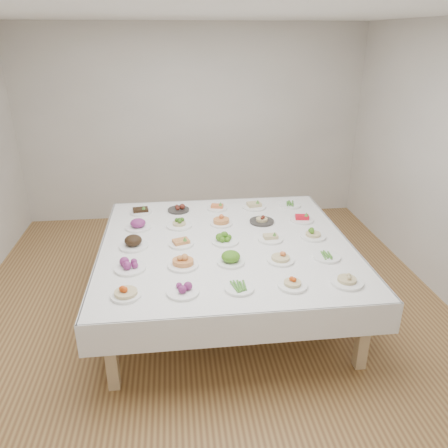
{
  "coord_description": "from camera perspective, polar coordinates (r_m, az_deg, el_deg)",
  "views": [
    {
      "loc": [
        -0.3,
        -3.93,
        2.62
      ],
      "look_at": [
        0.17,
        0.05,
        0.88
      ],
      "focal_mm": 35.0,
      "sensor_mm": 36.0,
      "label": 1
    }
  ],
  "objects": [
    {
      "name": "dish_22",
      "position": [
        5.08,
        -0.9,
        2.41
      ],
      "size": [
        0.23,
        0.23,
        0.11
      ],
      "color": "white",
      "rests_on": "display_table"
    },
    {
      "name": "dish_23",
      "position": [
        5.13,
        3.95,
        2.67
      ],
      "size": [
        0.27,
        0.27,
        0.12
      ],
      "color": "white",
      "rests_on": "display_table"
    },
    {
      "name": "dish_13",
      "position": [
        4.34,
        6.1,
        -1.62
      ],
      "size": [
        0.25,
        0.25,
        0.1
      ],
      "color": "white",
      "rests_on": "display_table"
    },
    {
      "name": "dish_18",
      "position": [
        4.73,
        4.97,
        0.81
      ],
      "size": [
        0.26,
        0.26,
        0.12
      ],
      "color": "#2C2927",
      "rests_on": "display_table"
    },
    {
      "name": "dish_7",
      "position": [
        3.88,
        0.89,
        -4.33
      ],
      "size": [
        0.25,
        0.25,
        0.13
      ],
      "color": "white",
      "rests_on": "display_table"
    },
    {
      "name": "dish_12",
      "position": [
        4.26,
        0.14,
        -1.78
      ],
      "size": [
        0.26,
        0.26,
        0.12
      ],
      "color": "white",
      "rests_on": "display_table"
    },
    {
      "name": "dish_15",
      "position": [
        4.65,
        -11.18,
        0.15
      ],
      "size": [
        0.26,
        0.26,
        0.14
      ],
      "color": "white",
      "rests_on": "display_table"
    },
    {
      "name": "display_table",
      "position": [
        4.32,
        0.23,
        -3.12
      ],
      "size": [
        2.44,
        2.44,
        0.75
      ],
      "color": "white",
      "rests_on": "ground"
    },
    {
      "name": "dish_9",
      "position": [
        4.09,
        13.25,
        -4.07
      ],
      "size": [
        0.25,
        0.25,
        0.05
      ],
      "color": "white",
      "rests_on": "display_table"
    },
    {
      "name": "dish_14",
      "position": [
        4.45,
        11.6,
        -0.92
      ],
      "size": [
        0.25,
        0.25,
        0.14
      ],
      "color": "white",
      "rests_on": "display_table"
    },
    {
      "name": "dish_8",
      "position": [
        3.94,
        7.42,
        -4.02
      ],
      "size": [
        0.25,
        0.25,
        0.14
      ],
      "color": "white",
      "rests_on": "display_table"
    },
    {
      "name": "dish_20",
      "position": [
        5.06,
        -10.85,
        1.92
      ],
      "size": [
        0.24,
        0.24,
        0.11
      ],
      "color": "white",
      "rests_on": "display_table"
    },
    {
      "name": "dish_3",
      "position": [
        3.58,
        8.95,
        -7.41
      ],
      "size": [
        0.24,
        0.24,
        0.12
      ],
      "color": "white",
      "rests_on": "display_table"
    },
    {
      "name": "dish_1",
      "position": [
        3.47,
        -5.4,
        -8.36
      ],
      "size": [
        0.26,
        0.26,
        0.1
      ],
      "color": "white",
      "rests_on": "display_table"
    },
    {
      "name": "dish_4",
      "position": [
        3.72,
        15.79,
        -6.68
      ],
      "size": [
        0.27,
        0.27,
        0.13
      ],
      "color": "white",
      "rests_on": "display_table"
    },
    {
      "name": "dish_6",
      "position": [
        3.83,
        -5.4,
        -4.44
      ],
      "size": [
        0.28,
        0.27,
        0.17
      ],
      "color": "white",
      "rests_on": "display_table"
    },
    {
      "name": "dish_19",
      "position": [
        4.83,
        10.16,
        0.94
      ],
      "size": [
        0.25,
        0.25,
        0.11
      ],
      "color": "white",
      "rests_on": "display_table"
    },
    {
      "name": "dish_10",
      "position": [
        4.25,
        -11.78,
        -2.13
      ],
      "size": [
        0.28,
        0.28,
        0.15
      ],
      "color": "white",
      "rests_on": "display_table"
    },
    {
      "name": "dish_17",
      "position": [
        4.66,
        -0.36,
        0.61
      ],
      "size": [
        0.23,
        0.23,
        0.13
      ],
      "color": "white",
      "rests_on": "display_table"
    },
    {
      "name": "dish_16",
      "position": [
        4.63,
        -5.89,
        0.41
      ],
      "size": [
        0.27,
        0.27,
        0.14
      ],
      "color": "white",
      "rests_on": "display_table"
    },
    {
      "name": "dish_0",
      "position": [
        3.49,
        -12.73,
        -8.33
      ],
      "size": [
        0.24,
        0.24,
        0.13
      ],
      "color": "white",
      "rests_on": "display_table"
    },
    {
      "name": "dish_24",
      "position": [
        5.25,
        8.61,
        2.58
      ],
      "size": [
        0.25,
        0.25,
        0.06
      ],
      "color": "white",
      "rests_on": "display_table"
    },
    {
      "name": "dish_11",
      "position": [
        4.24,
        -5.63,
        -2.18
      ],
      "size": [
        0.24,
        0.24,
        0.11
      ],
      "color": "white",
      "rests_on": "display_table"
    },
    {
      "name": "dish_21",
      "position": [
        5.06,
        -5.98,
        2.13
      ],
      "size": [
        0.24,
        0.24,
        0.1
      ],
      "color": "#2C2927",
      "rests_on": "display_table"
    },
    {
      "name": "dish_2",
      "position": [
        3.52,
        2.03,
        -8.25
      ],
      "size": [
        0.23,
        0.23,
        0.05
      ],
      "color": "white",
      "rests_on": "display_table"
    },
    {
      "name": "dish_5",
      "position": [
        3.87,
        -12.22,
        -5.05
      ],
      "size": [
        0.27,
        0.27,
        0.13
      ],
      "color": "white",
      "rests_on": "display_table"
    },
    {
      "name": "room_envelope",
      "position": [
        4.02,
        -2.38,
        12.14
      ],
      "size": [
        5.02,
        5.02,
        2.81
      ],
      "color": "#9F7942",
      "rests_on": "ground"
    }
  ]
}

